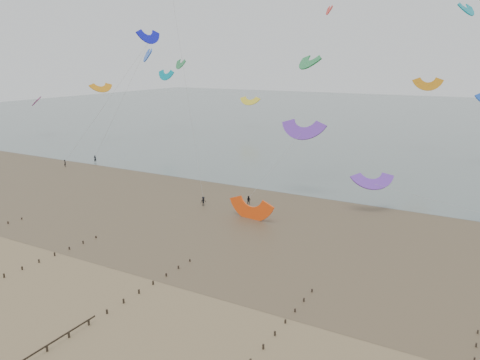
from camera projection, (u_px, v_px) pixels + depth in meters
name	position (u px, v px, depth m)	size (l,w,h in m)	color
ground	(106.00, 291.00, 56.77)	(500.00, 500.00, 0.00)	brown
sea_and_shore	(224.00, 209.00, 87.74)	(500.00, 665.00, 0.03)	#475654
kitesurfer_lead	(65.00, 163.00, 122.14)	(0.69, 0.45, 1.89)	black
kitesurfers	(367.00, 208.00, 85.83)	(136.32, 23.43, 1.90)	black
grounded_kite	(251.00, 219.00, 82.42)	(7.72, 4.04, 5.88)	#FF4B10
kites_airborne	(308.00, 78.00, 130.28)	(248.72, 122.49, 45.25)	blue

